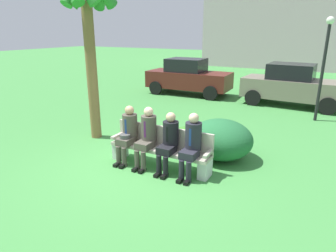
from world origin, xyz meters
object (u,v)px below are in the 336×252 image
object	(u,v)px
shrub_mid_lawn	(221,139)
parked_car_near	(188,77)
street_lamp	(324,59)
palm_tree_tall	(88,12)
seated_man_centerleft	(147,134)
seated_man_leftmost	(128,132)
shrub_near_bench	(188,138)
seated_man_centerright	(169,139)
parked_car_far	(293,85)
seated_man_rightmost	(192,142)
park_bench	(161,148)

from	to	relation	value
shrub_mid_lawn	parked_car_near	xyz separation A→B (m)	(-3.83, 6.50, 0.36)
street_lamp	palm_tree_tall	bearing A→B (deg)	-138.56
seated_man_centerleft	street_lamp	size ratio (longest dim) A/B	0.40
seated_man_centerleft	shrub_mid_lawn	distance (m)	1.78
seated_man_leftmost	shrub_near_bench	xyz separation A→B (m)	(0.90, 1.34, -0.44)
shrub_near_bench	parked_car_near	world-z (taller)	parked_car_near
seated_man_leftmost	shrub_near_bench	distance (m)	1.67
seated_man_centerright	shrub_mid_lawn	world-z (taller)	seated_man_centerright
parked_car_far	shrub_mid_lawn	bearing A→B (deg)	-97.20
seated_man_leftmost	parked_car_far	size ratio (longest dim) A/B	0.33
seated_man_rightmost	shrub_mid_lawn	bearing A→B (deg)	78.71
shrub_mid_lawn	parked_car_near	distance (m)	7.56
parked_car_far	street_lamp	xyz separation A→B (m)	(1.02, -1.84, 1.23)
seated_man_centerleft	seated_man_centerright	distance (m)	0.55
seated_man_centerright	palm_tree_tall	bearing A→B (deg)	161.83
shrub_near_bench	shrub_mid_lawn	xyz separation A→B (m)	(0.92, -0.15, 0.18)
palm_tree_tall	parked_car_far	world-z (taller)	palm_tree_tall
park_bench	parked_car_far	world-z (taller)	parked_car_far
palm_tree_tall	parked_car_far	distance (m)	8.38
seated_man_centerright	palm_tree_tall	distance (m)	4.01
seated_man_centerleft	shrub_near_bench	world-z (taller)	seated_man_centerleft
seated_man_centerright	shrub_mid_lawn	distance (m)	1.42
seated_man_centerright	parked_car_near	xyz separation A→B (m)	(-3.07, 7.68, 0.11)
park_bench	shrub_mid_lawn	xyz separation A→B (m)	(1.03, 1.05, 0.04)
seated_man_leftmost	shrub_mid_lawn	bearing A→B (deg)	32.99
seated_man_rightmost	palm_tree_tall	distance (m)	4.38
park_bench	parked_car_far	xyz separation A→B (m)	(1.84, 7.45, 0.40)
palm_tree_tall	seated_man_rightmost	bearing A→B (deg)	-15.41
seated_man_centerleft	parked_car_near	xyz separation A→B (m)	(-2.52, 7.68, 0.09)
seated_man_centerleft	seated_man_rightmost	size ratio (longest dim) A/B	1.00
parked_car_far	park_bench	bearing A→B (deg)	-103.87
seated_man_rightmost	park_bench	bearing A→B (deg)	171.08
park_bench	parked_car_near	xyz separation A→B (m)	(-2.80, 7.55, 0.40)
parked_car_far	street_lamp	bearing A→B (deg)	-60.83
seated_man_centerright	seated_man_rightmost	xyz separation A→B (m)	(0.53, 0.00, 0.03)
shrub_near_bench	parked_car_far	xyz separation A→B (m)	(1.73, 6.25, 0.54)
park_bench	seated_man_rightmost	size ratio (longest dim) A/B	1.76
seated_man_centerright	seated_man_rightmost	size ratio (longest dim) A/B	0.96
palm_tree_tall	shrub_mid_lawn	bearing A→B (deg)	3.81
park_bench	seated_man_centerright	size ratio (longest dim) A/B	1.83
seated_man_centerright	parked_car_far	bearing A→B (deg)	78.31
seated_man_rightmost	shrub_near_bench	distance (m)	1.56
seated_man_leftmost	seated_man_centerleft	world-z (taller)	seated_man_centerleft
park_bench	seated_man_centerleft	size ratio (longest dim) A/B	1.76
park_bench	palm_tree_tall	xyz separation A→B (m)	(-2.58, 0.81, 2.95)
street_lamp	seated_man_centerright	bearing A→B (deg)	-114.29
parked_car_near	shrub_near_bench	bearing A→B (deg)	-65.37
parked_car_near	parked_car_far	bearing A→B (deg)	-1.24
seated_man_leftmost	shrub_mid_lawn	distance (m)	2.19
palm_tree_tall	street_lamp	distance (m)	7.38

